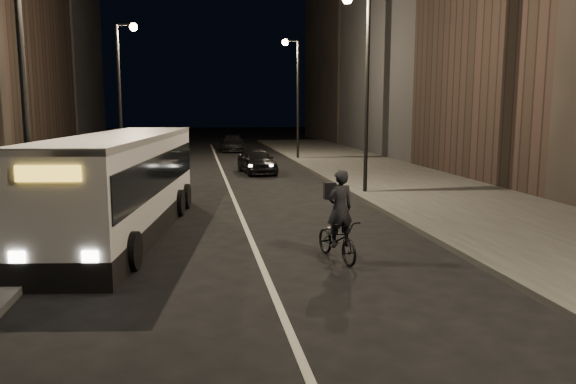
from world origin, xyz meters
name	(u,v)px	position (x,y,z in m)	size (l,w,h in m)	color
ground	(274,294)	(0.00, 0.00, 0.00)	(180.00, 180.00, 0.00)	black
sidewalk_right	(412,185)	(8.50, 14.00, 0.08)	(7.00, 70.00, 0.16)	#31312F
sidewalk_left	(28,194)	(-8.50, 14.00, 0.08)	(7.00, 70.00, 0.16)	#31312F
building_row_right	(446,8)	(16.00, 27.50, 10.50)	(8.00, 61.00, 21.00)	black
streetlight_right_mid	(361,67)	(5.33, 12.00, 5.36)	(1.20, 0.44, 8.12)	black
streetlight_right_far	(294,83)	(5.33, 28.00, 5.36)	(1.20, 0.44, 8.12)	black
streetlight_left_near	(32,39)	(-5.33, 4.00, 5.36)	(1.20, 0.44, 8.12)	black
streetlight_left_far	(124,77)	(-5.33, 22.00, 5.36)	(1.20, 0.44, 8.12)	black
city_bus	(123,180)	(-3.60, 6.10, 1.60)	(3.75, 11.08, 2.94)	white
cyclist_on_bicycle	(338,230)	(1.90, 2.21, 0.75)	(1.10, 2.06, 2.26)	black
car_near	(257,161)	(1.89, 20.50, 0.71)	(1.67, 4.16, 1.42)	black
car_mid	(158,162)	(-3.60, 21.59, 0.63)	(1.32, 3.79, 1.25)	#3D3C3F
car_far	(232,143)	(1.57, 36.44, 0.68)	(1.91, 4.71, 1.37)	black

